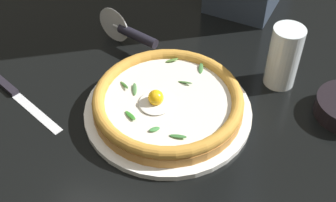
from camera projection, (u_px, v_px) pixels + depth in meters
ground_plane at (175, 126)px, 0.88m from camera, size 2.40×2.40×0.03m
pizza_plate at (168, 110)px, 0.88m from camera, size 0.33×0.33×0.01m
pizza at (168, 101)px, 0.86m from camera, size 0.29×0.29×0.06m
pizza_cutter at (130, 32)px, 1.00m from camera, size 0.07×0.16×0.08m
table_knife at (15, 94)px, 0.91m from camera, size 0.12×0.21×0.01m
drinking_glass at (283, 61)px, 0.91m from camera, size 0.06×0.06×0.13m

